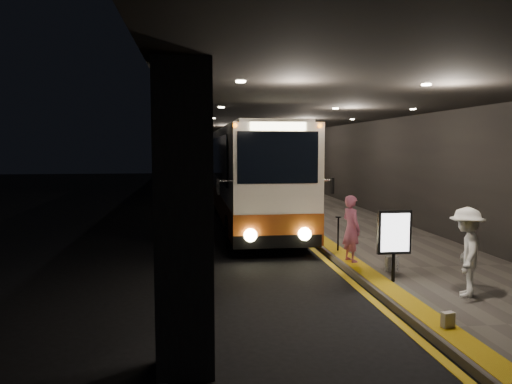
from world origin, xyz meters
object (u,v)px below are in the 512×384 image
info_sign (394,234)px  coach_main (252,180)px  bag_polka (392,264)px  stanchion_post (338,234)px  passenger_waiting_white (466,252)px  coach_second (228,168)px  bag_plain (448,320)px  passenger_boarding (351,229)px

info_sign → coach_main: bearing=104.2°
bag_polka → stanchion_post: stanchion_post is taller
passenger_waiting_white → coach_main: bearing=-134.7°
coach_second → passenger_waiting_white: bearing=-83.7°
bag_polka → info_sign: info_sign is taller
passenger_waiting_white → info_sign: passenger_waiting_white is taller
bag_plain → stanchion_post: size_ratio=0.27×
bag_polka → bag_plain: bearing=-98.5°
bag_polka → passenger_boarding: bearing=120.5°
stanchion_post → info_sign: bearing=-85.2°
coach_main → passenger_waiting_white: 10.80m
coach_second → stanchion_post: (1.85, -19.20, -1.13)m
coach_main → coach_second: size_ratio=1.06×
passenger_waiting_white → stanchion_post: (-1.32, 4.62, -0.42)m
passenger_waiting_white → bag_polka: bearing=-133.8°
coach_second → info_sign: size_ratio=7.23×
coach_main → passenger_boarding: (1.84, -7.02, -0.83)m
bag_polka → bag_plain: 3.83m
coach_second → passenger_boarding: coach_second is taller
coach_second → bag_polka: bearing=-84.7°
passenger_boarding → bag_polka: passenger_boarding is taller
coach_main → passenger_boarding: size_ratio=7.03×
passenger_boarding → passenger_waiting_white: bearing=-173.3°
coach_second → bag_polka: size_ratio=31.55×
passenger_boarding → passenger_waiting_white: (1.37, -3.26, 0.03)m
coach_main → stanchion_post: coach_main is taller
bag_plain → info_sign: size_ratio=0.16×
coach_main → passenger_waiting_white: coach_main is taller
passenger_boarding → bag_plain: 4.99m
passenger_boarding → info_sign: size_ratio=1.09×
coach_main → stanchion_post: 6.09m
passenger_boarding → info_sign: (0.34, -2.04, 0.21)m
bag_plain → coach_main: bearing=99.2°
bag_polka → info_sign: size_ratio=0.23×
bag_polka → stanchion_post: (-0.62, 2.50, 0.32)m
coach_second → stanchion_post: size_ratio=11.76×
bag_plain → passenger_boarding: bearing=91.2°
bag_plain → info_sign: (0.23, 2.89, 0.97)m
info_sign → bag_plain: bearing=-93.9°
bag_plain → passenger_waiting_white: bearing=52.8°
coach_second → passenger_boarding: bearing=-86.2°
stanchion_post → bag_plain: bearing=-89.5°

